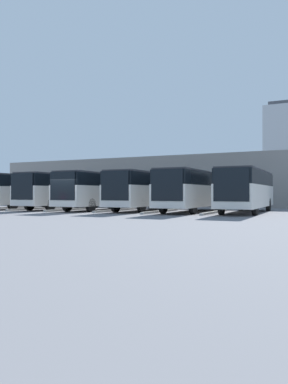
{
  "coord_description": "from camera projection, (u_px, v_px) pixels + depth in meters",
  "views": [
    {
      "loc": [
        -17.47,
        22.58,
        1.45
      ],
      "look_at": [
        -3.93,
        -5.43,
        1.57
      ],
      "focal_mm": 35.0,
      "sensor_mm": 36.0,
      "label": 1
    }
  ],
  "objects": [
    {
      "name": "station_building",
      "position": [
        171.0,
        182.0,
        47.3
      ],
      "size": [
        43.29,
        14.39,
        5.67
      ],
      "color": "gray",
      "rests_on": "ground_plane"
    },
    {
      "name": "bus_3",
      "position": [
        101.0,
        190.0,
        32.47
      ],
      "size": [
        2.59,
        10.92,
        3.17
      ],
      "rotation": [
        0.0,
        0.0,
        0.01
      ],
      "color": "silver",
      "rests_on": "ground_plane"
    },
    {
      "name": "curb_divider_1",
      "position": [
        161.0,
        211.0,
        28.73
      ],
      "size": [
        0.28,
        6.79,
        0.15
      ],
      "primitive_type": "cube",
      "rotation": [
        0.0,
        0.0,
        0.01
      ],
      "color": "#9E9E99",
      "rests_on": "ground_plane"
    },
    {
      "name": "bus_2",
      "position": [
        147.0,
        190.0,
        31.29
      ],
      "size": [
        2.59,
        10.92,
        3.17
      ],
      "rotation": [
        0.0,
        0.0,
        0.01
      ],
      "color": "silver",
      "rests_on": "ground_plane"
    },
    {
      "name": "curb_divider_2",
      "position": [
        116.0,
        210.0,
        30.72
      ],
      "size": [
        0.28,
        6.79,
        0.15
      ],
      "primitive_type": "cube",
      "rotation": [
        0.0,
        0.0,
        0.01
      ],
      "color": "#9E9E99",
      "rests_on": "ground_plane"
    },
    {
      "name": "curb_divider_4",
      "position": [
        35.0,
        209.0,
        33.79
      ],
      "size": [
        0.28,
        6.79,
        0.15
      ],
      "primitive_type": "cube",
      "rotation": [
        0.0,
        0.0,
        0.01
      ],
      "color": "#9E9E99",
      "rests_on": "ground_plane"
    },
    {
      "name": "curb_divider_0",
      "position": [
        215.0,
        212.0,
        27.44
      ],
      "size": [
        0.28,
        6.79,
        0.15
      ],
      "primitive_type": "cube",
      "rotation": [
        0.0,
        0.0,
        0.01
      ],
      "color": "#9E9E99",
      "rests_on": "ground_plane"
    },
    {
      "name": "bus_4",
      "position": [
        65.0,
        190.0,
        34.35
      ],
      "size": [
        2.59,
        10.92,
        3.17
      ],
      "rotation": [
        0.0,
        0.0,
        0.01
      ],
      "color": "silver",
      "rests_on": "ground_plane"
    },
    {
      "name": "bus_0",
      "position": [
        247.0,
        189.0,
        28.01
      ],
      "size": [
        2.59,
        10.92,
        3.17
      ],
      "rotation": [
        0.0,
        0.0,
        0.01
      ],
      "color": "silver",
      "rests_on": "ground_plane"
    },
    {
      "name": "curb_divider_5",
      "position": [
        1.0,
        208.0,
        35.49
      ],
      "size": [
        0.28,
        6.79,
        0.15
      ],
      "primitive_type": "cube",
      "rotation": [
        0.0,
        0.0,
        0.01
      ],
      "color": "#9E9E99",
      "rests_on": "ground_plane"
    },
    {
      "name": "office_tower",
      "position": [
        281.0,
        150.0,
        219.72
      ],
      "size": [
        18.04,
        18.04,
        54.78
      ],
      "color": "#ADB2B7",
      "rests_on": "ground_plane"
    },
    {
      "name": "ground_plane",
      "position": [
        65.0,
        213.0,
        27.92
      ],
      "size": [
        600.0,
        600.0,
        0.0
      ],
      "primitive_type": "plane",
      "color": "slate"
    },
    {
      "name": "curb_divider_3",
      "position": [
        71.0,
        210.0,
        31.9
      ],
      "size": [
        0.28,
        6.79,
        0.15
      ],
      "primitive_type": "cube",
      "rotation": [
        0.0,
        0.0,
        0.01
      ],
      "color": "#9E9E99",
      "rests_on": "ground_plane"
    },
    {
      "name": "bus_5",
      "position": [
        30.0,
        190.0,
        36.06
      ],
      "size": [
        2.59,
        10.92,
        3.17
      ],
      "rotation": [
        0.0,
        0.0,
        0.01
      ],
      "color": "silver",
      "rests_on": "ground_plane"
    },
    {
      "name": "bus_1",
      "position": [
        193.0,
        189.0,
        29.3
      ],
      "size": [
        2.59,
        10.92,
        3.17
      ],
      "rotation": [
        0.0,
        0.0,
        0.01
      ],
      "color": "silver",
      "rests_on": "ground_plane"
    }
  ]
}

